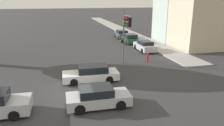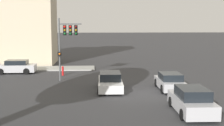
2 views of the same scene
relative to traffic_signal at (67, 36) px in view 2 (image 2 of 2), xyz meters
The scene contains 8 objects.
ground_plane 9.04m from the traffic_signal, 134.21° to the right, with size 300.00×300.00×0.00m, color #333335.
rowhouse_backdrop 14.94m from the traffic_signal, 33.07° to the left, with size 7.12×11.50×11.57m.
traffic_signal is the anchor object (origin of this frame).
crossing_car_0 13.69m from the traffic_signal, 143.92° to the right, with size 4.44×1.99×1.50m.
crossing_car_1 6.40m from the traffic_signal, 139.18° to the right, with size 4.67×2.01×1.34m.
crossing_car_2 9.88m from the traffic_signal, 118.50° to the right, with size 4.09×1.91×1.32m.
parked_car_0 7.96m from the traffic_signal, 51.55° to the left, with size 1.82×4.10×1.36m.
fire_hydrant 4.53m from the traffic_signal, 14.17° to the left, with size 0.22×0.22×0.92m.
Camera 2 is at (-22.07, 3.62, 5.11)m, focal length 50.00 mm.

